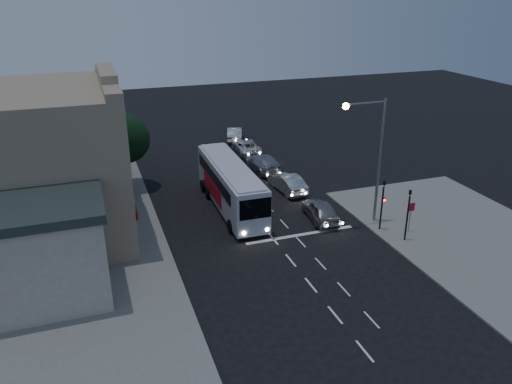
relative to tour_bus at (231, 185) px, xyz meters
name	(u,v)px	position (x,y,z in m)	size (l,w,h in m)	color
ground	(285,253)	(1.24, -8.05, -1.94)	(120.00, 120.00, 0.00)	black
sidewalk_near	(490,248)	(14.24, -12.05, -1.88)	(12.00, 24.00, 0.12)	slate
sidewalk_far	(73,230)	(-11.76, -0.05, -1.88)	(12.00, 50.00, 0.12)	slate
road_markings	(284,228)	(2.53, -4.74, -1.94)	(8.00, 30.55, 0.01)	silver
tour_bus	(231,185)	(0.00, 0.00, 0.00)	(2.79, 11.73, 3.59)	silver
car_suv	(320,210)	(5.63, -4.25, -1.18)	(1.79, 4.44, 1.51)	gray
car_sedan_a	(287,183)	(5.47, 1.68, -1.19)	(1.60, 4.58, 1.51)	silver
car_sedan_b	(263,163)	(5.25, 7.07, -1.16)	(2.19, 5.40, 1.57)	#9595A1
car_sedan_c	(246,146)	(5.50, 12.85, -1.25)	(2.28, 4.95, 1.38)	silver
car_extra	(235,134)	(5.68, 17.53, -1.19)	(1.58, 4.53, 1.49)	silver
traffic_signal_main	(383,199)	(8.84, -7.27, 0.48)	(0.25, 0.35, 4.10)	black
traffic_signal_side	(408,209)	(9.54, -9.25, 0.48)	(0.18, 0.15, 4.10)	black
regulatory_sign	(411,212)	(10.54, -8.28, -0.34)	(0.45, 0.12, 2.20)	slate
streetlight	(373,148)	(8.58, -5.85, 3.79)	(3.32, 0.44, 9.00)	slate
main_building	(47,163)	(-12.72, -0.05, 3.22)	(10.12, 12.00, 11.00)	#9C8964
low_building_south	(37,253)	(-13.26, -8.55, 1.06)	(7.40, 5.40, 5.70)	tan
low_building_north	(60,140)	(-12.26, 11.95, 1.45)	(9.40, 9.40, 6.50)	tan
street_tree	(125,137)	(-6.97, 6.98, 2.56)	(4.00, 4.00, 6.20)	black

